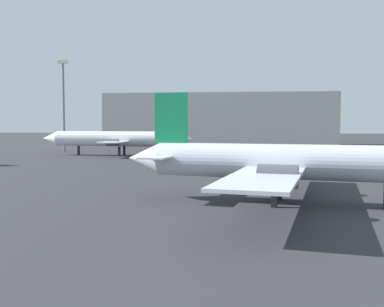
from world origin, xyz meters
name	(u,v)px	position (x,y,z in m)	size (l,w,h in m)	color
airplane_on_taxiway	(287,162)	(3.19, 30.84, 3.38)	(28.73, 29.20, 9.16)	silver
airplane_far_left	(117,139)	(-26.74, 82.93, 3.40)	(31.86, 17.67, 10.33)	white
light_mast_left	(64,100)	(-43.30, 95.46, 11.89)	(2.40, 0.50, 21.22)	slate
terminal_building	(220,120)	(-9.07, 130.21, 7.55)	(65.53, 23.44, 15.11)	#B7B7B2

